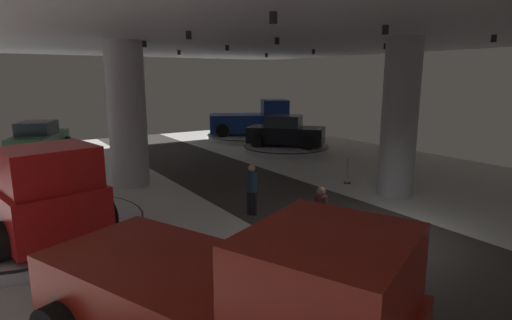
{
  "coord_description": "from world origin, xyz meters",
  "views": [
    {
      "loc": [
        -8.2,
        -6.88,
        4.22
      ],
      "look_at": [
        -0.73,
        4.54,
        1.4
      ],
      "focal_mm": 28.71,
      "sensor_mm": 36.0,
      "label": 1
    }
  ],
  "objects_px": {
    "visitor_walking_near": "(320,214)",
    "column_left": "(127,115)",
    "pickup_truck_deep_right": "(254,120)",
    "pickup_truck_mid_left": "(33,193)",
    "display_car_far_right": "(286,132)",
    "visitor_walking_far": "(252,186)",
    "display_car_deep_left": "(39,140)",
    "display_platform_far_right": "(286,148)",
    "display_platform_deep_left": "(41,156)",
    "display_platform_mid_left": "(34,230)",
    "column_right": "(400,119)",
    "display_platform_deep_right": "(250,136)",
    "pickup_truck_near_left": "(229,309)"
  },
  "relations": [
    {
      "from": "display_car_deep_left",
      "to": "display_platform_far_right",
      "type": "height_order",
      "value": "display_car_deep_left"
    },
    {
      "from": "pickup_truck_deep_right",
      "to": "display_platform_mid_left",
      "type": "xyz_separation_m",
      "value": [
        -14.28,
        -11.24,
        -1.07
      ]
    },
    {
      "from": "pickup_truck_deep_right",
      "to": "pickup_truck_near_left",
      "type": "relative_size",
      "value": 1.0
    },
    {
      "from": "display_platform_deep_left",
      "to": "display_platform_mid_left",
      "type": "xyz_separation_m",
      "value": [
        -1.38,
        -11.69,
        0.06
      ]
    },
    {
      "from": "column_right",
      "to": "display_platform_mid_left",
      "type": "bearing_deg",
      "value": 166.77
    },
    {
      "from": "display_car_far_right",
      "to": "column_left",
      "type": "bearing_deg",
      "value": -165.77
    },
    {
      "from": "pickup_truck_deep_right",
      "to": "pickup_truck_near_left",
      "type": "distance_m",
      "value": 22.57
    },
    {
      "from": "column_left",
      "to": "pickup_truck_deep_right",
      "type": "relative_size",
      "value": 0.97
    },
    {
      "from": "display_platform_deep_left",
      "to": "display_car_far_right",
      "type": "relative_size",
      "value": 1.09
    },
    {
      "from": "visitor_walking_near",
      "to": "column_left",
      "type": "bearing_deg",
      "value": 103.41
    },
    {
      "from": "column_right",
      "to": "pickup_truck_near_left",
      "type": "bearing_deg",
      "value": -153.13
    },
    {
      "from": "pickup_truck_near_left",
      "to": "visitor_walking_far",
      "type": "distance_m",
      "value": 7.14
    },
    {
      "from": "display_platform_deep_left",
      "to": "column_right",
      "type": "bearing_deg",
      "value": -55.31
    },
    {
      "from": "column_left",
      "to": "visitor_walking_near",
      "type": "relative_size",
      "value": 3.46
    },
    {
      "from": "visitor_walking_near",
      "to": "display_platform_mid_left",
      "type": "bearing_deg",
      "value": 141.17
    },
    {
      "from": "visitor_walking_near",
      "to": "pickup_truck_mid_left",
      "type": "bearing_deg",
      "value": 142.79
    },
    {
      "from": "pickup_truck_mid_left",
      "to": "visitor_walking_far",
      "type": "xyz_separation_m",
      "value": [
        5.75,
        -1.36,
        -0.38
      ]
    },
    {
      "from": "display_car_deep_left",
      "to": "pickup_truck_deep_right",
      "type": "bearing_deg",
      "value": -1.87
    },
    {
      "from": "display_platform_deep_left",
      "to": "visitor_walking_far",
      "type": "bearing_deg",
      "value": -71.62
    },
    {
      "from": "column_right",
      "to": "visitor_walking_near",
      "type": "distance_m",
      "value": 6.11
    },
    {
      "from": "display_platform_deep_right",
      "to": "display_car_deep_left",
      "type": "relative_size",
      "value": 1.24
    },
    {
      "from": "display_platform_far_right",
      "to": "display_car_far_right",
      "type": "relative_size",
      "value": 1.1
    },
    {
      "from": "display_platform_deep_right",
      "to": "visitor_walking_far",
      "type": "bearing_deg",
      "value": -122.06
    },
    {
      "from": "column_right",
      "to": "display_platform_far_right",
      "type": "relative_size",
      "value": 1.15
    },
    {
      "from": "display_car_deep_left",
      "to": "visitor_walking_far",
      "type": "xyz_separation_m",
      "value": [
        4.45,
        -13.34,
        -0.1
      ]
    },
    {
      "from": "display_platform_deep_left",
      "to": "display_car_far_right",
      "type": "bearing_deg",
      "value": -24.02
    },
    {
      "from": "display_platform_deep_left",
      "to": "display_car_deep_left",
      "type": "bearing_deg",
      "value": -114.04
    },
    {
      "from": "display_platform_deep_left",
      "to": "display_platform_far_right",
      "type": "xyz_separation_m",
      "value": [
        11.89,
        -5.31,
        0.05
      ]
    },
    {
      "from": "column_right",
      "to": "display_car_far_right",
      "type": "distance_m",
      "value": 9.41
    },
    {
      "from": "pickup_truck_near_left",
      "to": "visitor_walking_far",
      "type": "bearing_deg",
      "value": 54.99
    },
    {
      "from": "pickup_truck_mid_left",
      "to": "pickup_truck_near_left",
      "type": "xyz_separation_m",
      "value": [
        1.66,
        -7.2,
        -0.11
      ]
    },
    {
      "from": "pickup_truck_mid_left",
      "to": "visitor_walking_far",
      "type": "distance_m",
      "value": 5.92
    },
    {
      "from": "display_platform_deep_right",
      "to": "display_platform_deep_left",
      "type": "relative_size",
      "value": 1.19
    },
    {
      "from": "display_platform_deep_left",
      "to": "visitor_walking_near",
      "type": "bearing_deg",
      "value": -74.71
    },
    {
      "from": "pickup_truck_deep_right",
      "to": "display_car_deep_left",
      "type": "relative_size",
      "value": 1.24
    },
    {
      "from": "column_right",
      "to": "display_platform_far_right",
      "type": "xyz_separation_m",
      "value": [
        1.96,
        9.04,
        -2.57
      ]
    },
    {
      "from": "display_car_deep_left",
      "to": "display_car_far_right",
      "type": "bearing_deg",
      "value": -23.88
    },
    {
      "from": "display_car_deep_left",
      "to": "display_car_far_right",
      "type": "height_order",
      "value": "display_car_far_right"
    },
    {
      "from": "display_platform_mid_left",
      "to": "column_right",
      "type": "bearing_deg",
      "value": -13.23
    },
    {
      "from": "display_car_far_right",
      "to": "pickup_truck_mid_left",
      "type": "xyz_separation_m",
      "value": [
        -13.18,
        -6.72,
        0.19
      ]
    },
    {
      "from": "pickup_truck_deep_right",
      "to": "column_left",
      "type": "bearing_deg",
      "value": -145.41
    },
    {
      "from": "column_left",
      "to": "visitor_walking_near",
      "type": "bearing_deg",
      "value": -76.59
    },
    {
      "from": "display_car_deep_left",
      "to": "visitor_walking_far",
      "type": "bearing_deg",
      "value": -71.54
    },
    {
      "from": "pickup_truck_deep_right",
      "to": "pickup_truck_mid_left",
      "type": "bearing_deg",
      "value": -140.9
    },
    {
      "from": "display_platform_deep_right",
      "to": "display_platform_deep_left",
      "type": "xyz_separation_m",
      "value": [
        -12.62,
        0.3,
        -0.05
      ]
    },
    {
      "from": "display_platform_far_right",
      "to": "display_platform_mid_left",
      "type": "height_order",
      "value": "display_platform_mid_left"
    },
    {
      "from": "pickup_truck_deep_right",
      "to": "display_platform_far_right",
      "type": "bearing_deg",
      "value": -101.77
    },
    {
      "from": "display_car_deep_left",
      "to": "visitor_walking_far",
      "type": "height_order",
      "value": "display_car_deep_left"
    },
    {
      "from": "display_car_deep_left",
      "to": "visitor_walking_near",
      "type": "xyz_separation_m",
      "value": [
        4.5,
        -16.38,
        -0.1
      ]
    },
    {
      "from": "display_car_far_right",
      "to": "visitor_walking_far",
      "type": "bearing_deg",
      "value": -132.63
    }
  ]
}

